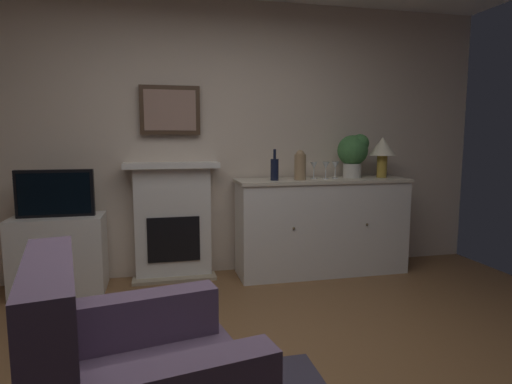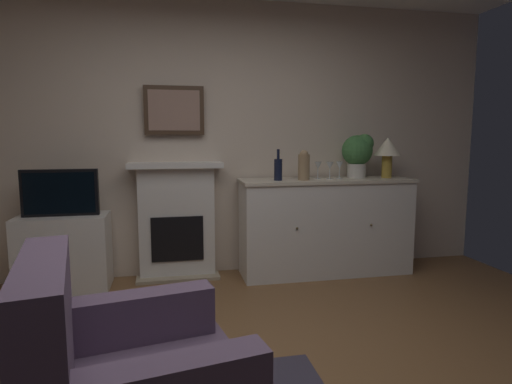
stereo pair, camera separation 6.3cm
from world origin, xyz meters
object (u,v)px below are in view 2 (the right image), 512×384
at_px(wine_bottle, 278,169).
at_px(wine_glass_right, 340,166).
at_px(wine_glass_left, 318,166).
at_px(vase_decorative, 304,165).
at_px(sideboard_cabinet, 326,226).
at_px(tv_set, 60,193).
at_px(framed_picture, 174,110).
at_px(table_lamp, 387,149).
at_px(wine_glass_center, 330,166).
at_px(potted_plant_small, 358,152).
at_px(tv_cabinet, 64,253).
at_px(fireplace_unit, 177,220).

distance_m(wine_bottle, wine_glass_right, 0.64).
relative_size(wine_glass_left, wine_glass_right, 1.00).
bearing_deg(vase_decorative, sideboard_cabinet, 11.42).
bearing_deg(wine_glass_right, tv_set, -179.37).
relative_size(framed_picture, table_lamp, 1.37).
bearing_deg(wine_bottle, wine_glass_center, 4.16).
relative_size(wine_bottle, wine_glass_right, 1.76).
relative_size(table_lamp, wine_glass_right, 2.42).
bearing_deg(vase_decorative, tv_set, 178.89).
height_order(wine_bottle, wine_glass_right, wine_bottle).
xyz_separation_m(wine_glass_left, wine_glass_right, (0.22, -0.00, 0.00)).
relative_size(framed_picture, wine_glass_left, 3.33).
bearing_deg(wine_bottle, framed_picture, 163.89).
bearing_deg(wine_glass_left, vase_decorative, -156.32).
height_order(table_lamp, wine_glass_left, table_lamp).
bearing_deg(wine_glass_center, potted_plant_small, 9.73).
xyz_separation_m(wine_glass_center, vase_decorative, (-0.27, -0.04, 0.02)).
height_order(wine_glass_right, vase_decorative, vase_decorative).
distance_m(wine_glass_center, potted_plant_small, 0.34).
relative_size(tv_cabinet, tv_set, 1.21).
bearing_deg(tv_set, vase_decorative, -1.11).
relative_size(sideboard_cabinet, potted_plant_small, 3.91).
bearing_deg(tv_set, fireplace_unit, 10.77).
distance_m(framed_picture, potted_plant_small, 1.82).
height_order(wine_bottle, wine_glass_left, wine_bottle).
distance_m(framed_picture, wine_glass_left, 1.45).
bearing_deg(fireplace_unit, potted_plant_small, -4.28).
relative_size(framed_picture, potted_plant_small, 1.28).
height_order(wine_glass_left, tv_cabinet, wine_glass_left).
height_order(table_lamp, vase_decorative, table_lamp).
relative_size(vase_decorative, tv_set, 0.45).
bearing_deg(sideboard_cabinet, table_lamp, 0.00).
xyz_separation_m(vase_decorative, tv_set, (-2.15, 0.04, -0.21)).
bearing_deg(fireplace_unit, tv_cabinet, -170.55).
distance_m(wine_bottle, wine_glass_left, 0.42).
relative_size(framed_picture, wine_glass_center, 3.33).
height_order(sideboard_cabinet, wine_bottle, wine_bottle).
relative_size(wine_glass_center, vase_decorative, 0.59).
distance_m(fireplace_unit, wine_glass_left, 1.44).
xyz_separation_m(wine_bottle, wine_glass_center, (0.52, 0.04, 0.01)).
relative_size(fireplace_unit, wine_glass_left, 6.67).
bearing_deg(vase_decorative, table_lamp, 3.27).
distance_m(framed_picture, wine_bottle, 1.11).
height_order(framed_picture, tv_set, framed_picture).
bearing_deg(potted_plant_small, wine_glass_center, -170.27).
relative_size(sideboard_cabinet, wine_glass_right, 10.18).
bearing_deg(potted_plant_small, tv_set, -178.88).
height_order(fireplace_unit, table_lamp, table_lamp).
bearing_deg(table_lamp, tv_cabinet, 179.72).
bearing_deg(wine_glass_left, wine_bottle, -170.57).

